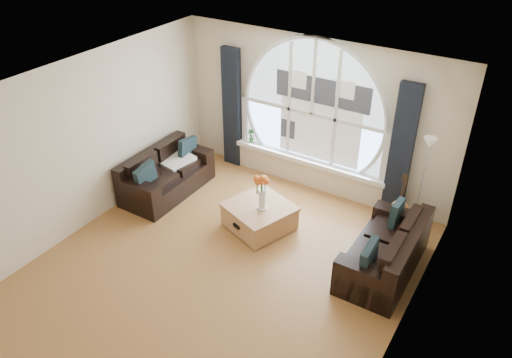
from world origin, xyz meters
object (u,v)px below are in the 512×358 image
Objects in this scene: vase_flowers at (262,188)px; potted_plant at (251,136)px; guitar at (402,200)px; coffee_chest at (259,215)px; floor_lamp at (421,184)px; sofa_left at (166,172)px; sofa_right at (385,248)px.

potted_plant is at bearing 127.24° from vase_flowers.
guitar is at bearing 33.53° from vase_flowers.
floor_lamp is (2.10, 1.33, 0.57)m from coffee_chest.
coffee_chest is at bearing -53.75° from potted_plant.
floor_lamp reaches higher than sofa_left.
potted_plant is (0.81, 1.50, 0.29)m from sofa_left.
sofa_right is at bearing -71.44° from guitar.
sofa_right is 1.06× the size of floor_lamp.
sofa_right is 1.99m from vase_flowers.
sofa_left is 2.42× the size of vase_flowers.
sofa_right is at bearing 21.55° from coffee_chest.
coffee_chest is 2.56m from floor_lamp.
sofa_left is at bearing -118.39° from potted_plant.
guitar reaches higher than coffee_chest.
floor_lamp is at bearing 52.05° from guitar.
guitar is (1.82, 1.20, -0.28)m from vase_flowers.
sofa_right is 1.11m from guitar.
coffee_chest is at bearing -147.61° from floor_lamp.
sofa_left is at bearing -161.29° from coffee_chest.
vase_flowers reaches higher than potted_plant.
potted_plant is at bearing 61.54° from sofa_left.
guitar is (-0.21, -0.18, -0.27)m from floor_lamp.
floor_lamp is 1.51× the size of guitar.
guitar reaches higher than sofa_left.
sofa_left is 4.26m from floor_lamp.
sofa_left is 1.94m from coffee_chest.
potted_plant is at bearing 145.93° from coffee_chest.
floor_lamp reaches higher than potted_plant.
floor_lamp is at bearing 86.41° from sofa_right.
vase_flowers is 0.44× the size of floor_lamp.
sofa_left is 1.06× the size of floor_lamp.
sofa_left and sofa_right have the same top height.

